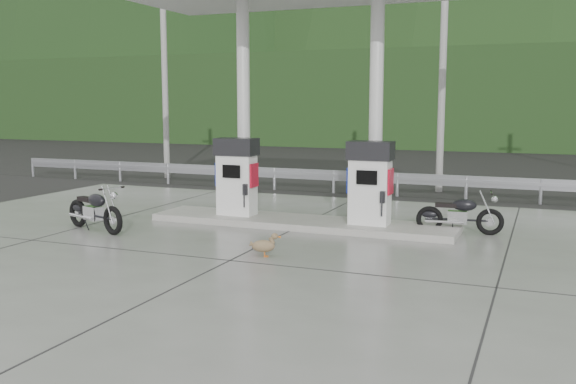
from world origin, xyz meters
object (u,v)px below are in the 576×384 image
at_px(gas_pump_left, 237,177).
at_px(motorcycle_right, 460,215).
at_px(gas_pump_right, 370,183).
at_px(motorcycle_left, 95,210).
at_px(duck, 263,246).

height_order(gas_pump_left, motorcycle_right, gas_pump_left).
height_order(gas_pump_left, gas_pump_right, same).
xyz_separation_m(gas_pump_right, motorcycle_left, (-5.56, -2.19, -0.61)).
relative_size(motorcycle_right, duck, 3.29).
xyz_separation_m(motorcycle_left, motorcycle_right, (7.40, 2.65, -0.04)).
height_order(gas_pump_left, motorcycle_left, gas_pump_left).
xyz_separation_m(gas_pump_left, motorcycle_right, (5.05, 0.46, -0.65)).
bearing_deg(gas_pump_right, motorcycle_right, 14.09).
bearing_deg(duck, gas_pump_right, 48.85).
distance_m(gas_pump_right, duck, 3.33).
xyz_separation_m(motorcycle_right, duck, (-3.02, -3.46, -0.22)).
distance_m(gas_pump_left, gas_pump_right, 3.20).
height_order(motorcycle_left, duck, motorcycle_left).
xyz_separation_m(motorcycle_left, duck, (4.38, -0.81, -0.26)).
distance_m(gas_pump_left, duck, 3.72).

